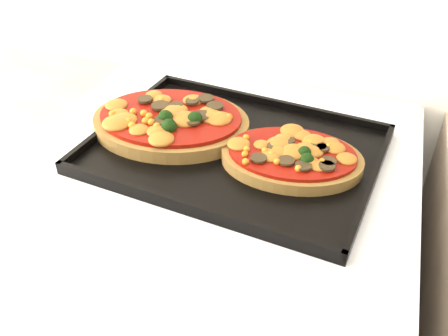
% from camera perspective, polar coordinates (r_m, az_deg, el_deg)
% --- Properties ---
extents(baking_tray, '(0.45, 0.36, 0.02)m').
position_cam_1_polar(baking_tray, '(0.75, 1.21, 2.26)').
color(baking_tray, black).
rests_on(baking_tray, stove).
extents(pizza_left, '(0.27, 0.22, 0.04)m').
position_cam_1_polar(pizza_left, '(0.80, -6.12, 5.48)').
color(pizza_left, olive).
rests_on(pizza_left, baking_tray).
extents(pizza_right, '(0.22, 0.16, 0.03)m').
position_cam_1_polar(pizza_right, '(0.72, 7.75, 1.38)').
color(pizza_right, olive).
rests_on(pizza_right, baking_tray).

